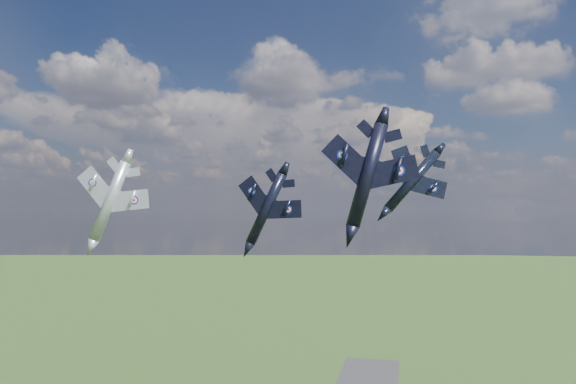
% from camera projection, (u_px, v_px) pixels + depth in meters
% --- Properties ---
extents(jet_lead_navy, '(11.41, 14.93, 7.13)m').
position_uv_depth(jet_lead_navy, '(266.00, 208.00, 75.52)').
color(jet_lead_navy, black).
extents(jet_right_navy, '(12.14, 15.41, 5.70)m').
position_uv_depth(jet_right_navy, '(367.00, 175.00, 55.21)').
color(jet_right_navy, black).
extents(jet_high_navy, '(15.40, 18.75, 10.20)m').
position_uv_depth(jet_high_navy, '(412.00, 181.00, 86.79)').
color(jet_high_navy, black).
extents(jet_left_silver, '(13.64, 17.12, 7.26)m').
position_uv_depth(jet_left_silver, '(110.00, 201.00, 75.96)').
color(jet_left_silver, '#A9ABB4').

